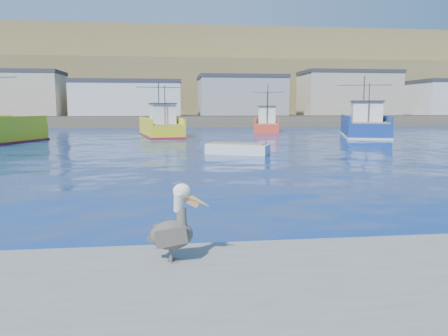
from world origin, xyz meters
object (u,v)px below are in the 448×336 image
Objects in this scene: trawler_blue at (364,126)px; boat_orange at (267,124)px; skiff_far at (365,133)px; trawler_yellow_b at (161,127)px; skiff_mid at (238,150)px; pelican at (174,228)px.

trawler_blue is 1.51× the size of boat_orange.
skiff_far is (9.07, -9.10, -0.70)m from boat_orange.
skiff_mid is (5.47, -19.08, -0.69)m from trawler_yellow_b.
trawler_blue is (21.88, -2.76, 0.10)m from trawler_yellow_b.
boat_orange is at bearing 130.26° from trawler_blue.
boat_orange is 49.48m from pelican.
trawler_yellow_b reaches higher than skiff_mid.
trawler_blue reaches higher than skiff_mid.
skiff_far is (0.59, 0.91, -0.77)m from trawler_blue.
skiff_mid is 3.21× the size of pelican.
pelican is at bearing -118.84° from trawler_blue.
skiff_mid is (-7.93, -26.34, -0.72)m from boat_orange.
skiff_far reaches higher than skiff_mid.
trawler_blue reaches higher than pelican.
boat_orange reaches higher than pelican.
trawler_blue reaches higher than trawler_yellow_b.
pelican is (-20.86, -37.89, 0.00)m from trawler_blue.
skiff_far is 44.35m from pelican.
boat_orange is at bearing 75.51° from pelican.
trawler_blue reaches higher than skiff_far.
trawler_yellow_b is 40.67m from pelican.
boat_orange is (-8.48, 10.02, -0.07)m from trawler_blue.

